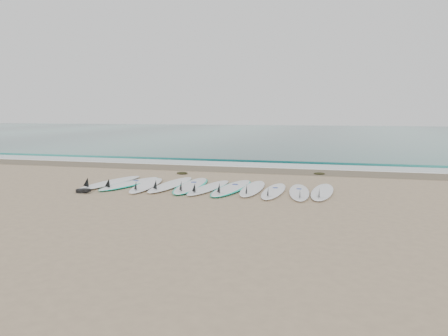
% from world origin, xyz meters
% --- Properties ---
extents(ground, '(120.00, 120.00, 0.00)m').
position_xyz_m(ground, '(0.00, 0.00, 0.00)').
color(ground, tan).
extents(ocean, '(120.00, 55.00, 0.03)m').
position_xyz_m(ocean, '(0.00, 32.50, 0.01)').
color(ocean, '#1C605C').
rests_on(ocean, ground).
extents(wet_sand_band, '(120.00, 1.80, 0.01)m').
position_xyz_m(wet_sand_band, '(0.00, 4.10, 0.01)').
color(wet_sand_band, brown).
rests_on(wet_sand_band, ground).
extents(foam_band, '(120.00, 1.40, 0.04)m').
position_xyz_m(foam_band, '(0.00, 5.50, 0.02)').
color(foam_band, silver).
rests_on(foam_band, ground).
extents(wave_crest, '(120.00, 1.00, 0.10)m').
position_xyz_m(wave_crest, '(0.00, 7.00, 0.05)').
color(wave_crest, '#1C605C').
rests_on(wave_crest, ground).
extents(surfboard_0, '(0.93, 2.85, 0.36)m').
position_xyz_m(surfboard_0, '(-2.97, -0.04, 0.06)').
color(surfboard_0, white).
rests_on(surfboard_0, ground).
extents(surfboard_1, '(1.07, 2.69, 0.33)m').
position_xyz_m(surfboard_1, '(-2.37, 0.03, 0.05)').
color(surfboard_1, white).
rests_on(surfboard_1, ground).
extents(surfboard_2, '(0.91, 2.63, 0.33)m').
position_xyz_m(surfboard_2, '(-1.78, -0.16, 0.06)').
color(surfboard_2, white).
rests_on(surfboard_2, ground).
extents(surfboard_3, '(0.64, 2.81, 0.36)m').
position_xyz_m(surfboard_3, '(-1.17, 0.11, 0.06)').
color(surfboard_3, white).
rests_on(surfboard_3, ground).
extents(surfboard_4, '(0.91, 2.85, 0.36)m').
position_xyz_m(surfboard_4, '(-0.58, 0.14, 0.05)').
color(surfboard_4, white).
rests_on(surfboard_4, ground).
extents(surfboard_5, '(0.80, 2.59, 0.33)m').
position_xyz_m(surfboard_5, '(-0.02, -0.06, 0.06)').
color(surfboard_5, white).
rests_on(surfboard_5, ground).
extents(surfboard_6, '(0.87, 2.83, 0.35)m').
position_xyz_m(surfboard_6, '(0.59, 0.08, 0.05)').
color(surfboard_6, white).
rests_on(surfboard_6, ground).
extents(surfboard_7, '(0.63, 2.58, 0.33)m').
position_xyz_m(surfboard_7, '(1.14, 0.12, 0.06)').
color(surfboard_7, white).
rests_on(surfboard_7, ground).
extents(surfboard_8, '(0.52, 2.44, 0.31)m').
position_xyz_m(surfboard_8, '(1.74, -0.11, 0.05)').
color(surfboard_8, white).
rests_on(surfboard_8, ground).
extents(surfboard_9, '(0.77, 2.46, 0.31)m').
position_xyz_m(surfboard_9, '(2.39, -0.10, 0.05)').
color(surfboard_9, white).
rests_on(surfboard_9, ground).
extents(surfboard_10, '(0.62, 2.56, 0.33)m').
position_xyz_m(surfboard_10, '(2.94, 0.09, 0.06)').
color(surfboard_10, white).
rests_on(surfboard_10, ground).
extents(seaweed_near, '(0.38, 0.30, 0.07)m').
position_xyz_m(seaweed_near, '(-1.73, 2.51, 0.04)').
color(seaweed_near, black).
rests_on(seaweed_near, ground).
extents(seaweed_far, '(0.37, 0.29, 0.07)m').
position_xyz_m(seaweed_far, '(2.69, 3.59, 0.04)').
color(seaweed_far, black).
rests_on(seaweed_far, ground).
extents(leash_coil, '(0.46, 0.36, 0.11)m').
position_xyz_m(leash_coil, '(-2.98, -1.34, 0.05)').
color(leash_coil, black).
rests_on(leash_coil, ground).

